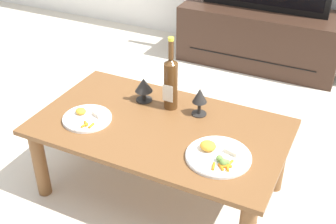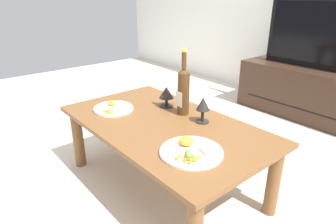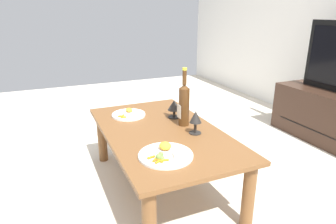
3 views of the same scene
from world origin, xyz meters
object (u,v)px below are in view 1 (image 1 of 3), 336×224
dining_table (160,136)px  wine_bottle (171,81)px  tv_stand (260,37)px  dinner_plate_right (218,155)px  goblet_left (144,86)px  goblet_right (200,97)px  dinner_plate_left (87,118)px

dining_table → wine_bottle: size_ratio=3.16×
tv_stand → dinner_plate_right: 1.88m
goblet_left → dinner_plate_right: 0.60m
dining_table → wine_bottle: 0.28m
dining_table → dinner_plate_right: (0.34, -0.12, 0.08)m
dining_table → goblet_right: goblet_right is taller
dinner_plate_left → dinner_plate_right: 0.69m
tv_stand → dinner_plate_right: (0.32, -1.84, 0.20)m
dining_table → goblet_right: bearing=52.3°
goblet_left → dinner_plate_left: (-0.16, -0.29, -0.08)m
goblet_left → tv_stand: bearing=82.4°
dining_table → tv_stand: size_ratio=0.96×
goblet_right → dinner_plate_left: 0.56m
goblet_left → goblet_right: 0.31m
dining_table → dinner_plate_left: size_ratio=5.03×
wine_bottle → goblet_right: size_ratio=2.62×
dinner_plate_left → wine_bottle: bearing=41.6°
dining_table → goblet_right: 0.27m
tv_stand → dinner_plate_left: 1.89m
goblet_right → dinner_plate_right: (0.21, -0.29, -0.09)m
goblet_left → dinner_plate_right: goblet_left is taller
dining_table → wine_bottle: wine_bottle is taller
tv_stand → wine_bottle: size_ratio=3.29×
wine_bottle → dinner_plate_right: bearing=-38.0°
dining_table → dinner_plate_right: bearing=-18.6°
dinner_plate_left → dinner_plate_right: dinner_plate_right is taller
goblet_right → goblet_left: bearing=180.0°
goblet_right → dinner_plate_right: bearing=-54.0°
tv_stand → goblet_right: goblet_right is taller
goblet_right → dinner_plate_left: (-0.48, -0.29, -0.09)m
dining_table → goblet_right: (0.13, 0.17, 0.17)m
dinner_plate_left → dinner_plate_right: size_ratio=0.84×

